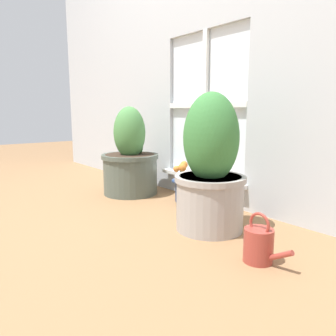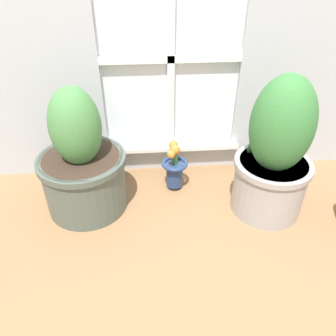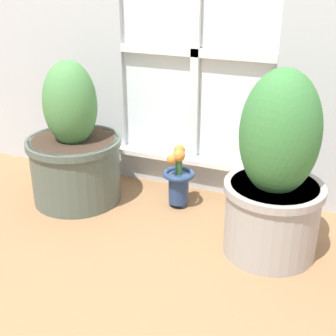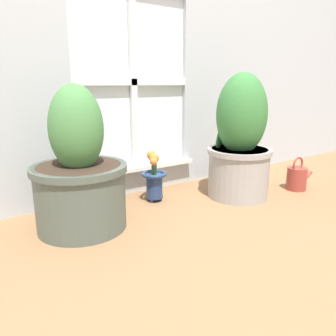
% 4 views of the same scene
% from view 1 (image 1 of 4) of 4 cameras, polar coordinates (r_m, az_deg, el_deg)
% --- Properties ---
extents(ground_plane, '(10.00, 10.00, 0.00)m').
position_cam_1_polar(ground_plane, '(1.90, -8.41, -8.56)').
color(ground_plane, olive).
extents(wall_with_window, '(4.40, 0.10, 2.50)m').
position_cam_1_polar(wall_with_window, '(2.33, 7.06, 26.53)').
color(wall_with_window, '#B2B7BC').
rests_on(wall_with_window, ground_plane).
extents(potted_plant_left, '(0.41, 0.41, 0.63)m').
position_cam_1_polar(potted_plant_left, '(2.40, -6.61, 1.23)').
color(potted_plant_left, '#4C564C').
rests_on(potted_plant_left, ground_plane).
extents(potted_plant_right, '(0.36, 0.36, 0.69)m').
position_cam_1_polar(potted_plant_right, '(1.65, 7.41, -0.39)').
color(potted_plant_right, '#9E9993').
rests_on(potted_plant_right, ground_plane).
extents(flower_vase, '(0.14, 0.14, 0.28)m').
position_cam_1_polar(flower_vase, '(2.13, 2.46, -2.80)').
color(flower_vase, navy).
rests_on(flower_vase, ground_plane).
extents(watering_can, '(0.21, 0.12, 0.20)m').
position_cam_1_polar(watering_can, '(1.39, 15.55, -12.70)').
color(watering_can, '#99382D').
rests_on(watering_can, ground_plane).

